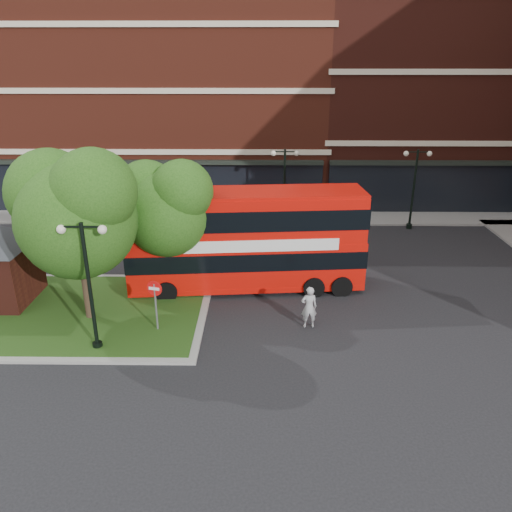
{
  "coord_description": "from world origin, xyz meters",
  "views": [
    {
      "loc": [
        0.62,
        -15.75,
        10.24
      ],
      "look_at": [
        0.37,
        4.69,
        2.0
      ],
      "focal_mm": 35.0,
      "sensor_mm": 36.0,
      "label": 1
    }
  ],
  "objects_px": {
    "car_silver": "(200,209)",
    "car_white": "(319,219)",
    "bus": "(246,234)",
    "woman": "(309,307)"
  },
  "relations": [
    {
      "from": "bus",
      "to": "car_silver",
      "type": "relative_size",
      "value": 2.46
    },
    {
      "from": "car_silver",
      "to": "car_white",
      "type": "height_order",
      "value": "car_silver"
    },
    {
      "from": "car_white",
      "to": "car_silver",
      "type": "bearing_deg",
      "value": 71.69
    },
    {
      "from": "bus",
      "to": "woman",
      "type": "relative_size",
      "value": 6.12
    },
    {
      "from": "car_silver",
      "to": "car_white",
      "type": "distance_m",
      "value": 7.84
    },
    {
      "from": "woman",
      "to": "car_white",
      "type": "bearing_deg",
      "value": -104.36
    },
    {
      "from": "car_silver",
      "to": "bus",
      "type": "bearing_deg",
      "value": -156.54
    },
    {
      "from": "bus",
      "to": "car_white",
      "type": "xyz_separation_m",
      "value": [
        4.31,
        8.78,
        -2.06
      ]
    },
    {
      "from": "bus",
      "to": "car_silver",
      "type": "xyz_separation_m",
      "value": [
        -3.38,
        10.28,
        -1.93
      ]
    },
    {
      "from": "bus",
      "to": "car_white",
      "type": "relative_size",
      "value": 2.87
    }
  ]
}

